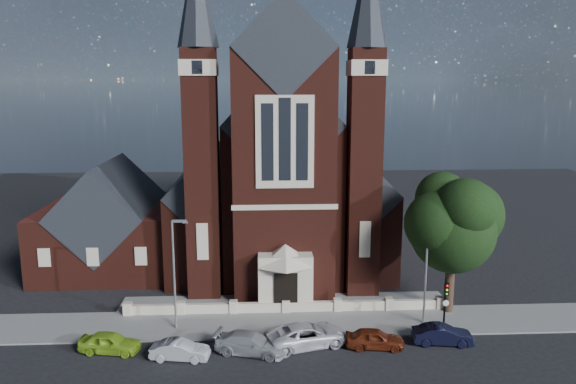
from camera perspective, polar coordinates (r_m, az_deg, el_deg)
name	(u,v)px	position (r m, az deg, el deg)	size (l,w,h in m)	color
ground	(282,275)	(52.03, -0.65, -8.44)	(120.00, 120.00, 0.00)	black
pavement_strip	(287,324)	(42.30, -0.10, -13.24)	(60.00, 5.00, 0.12)	slate
forecourt_paving	(285,303)	(45.96, -0.34, -11.17)	(26.00, 3.00, 0.14)	slate
forecourt_wall	(286,313)	(44.12, -0.22, -12.16)	(24.00, 0.40, 0.90)	beige
church	(278,173)	(57.68, -0.97, 1.93)	(20.01, 34.90, 29.20)	#461A12
parish_hall	(111,227)	(55.52, -17.55, -3.37)	(12.00, 12.20, 10.24)	#461A12
street_tree	(456,226)	(43.50, 16.66, -3.30)	(6.40, 6.60, 10.70)	black
street_lamp_left	(175,268)	(40.55, -11.40, -7.58)	(1.16, 0.22, 8.09)	gray
street_lamp_right	(428,264)	(41.83, 13.99, -7.11)	(1.16, 0.22, 8.09)	gray
traffic_signal	(446,299)	(41.37, 15.71, -10.38)	(0.28, 0.42, 4.00)	black
car_lime_van	(110,342)	(39.80, -17.65, -14.36)	(1.62, 4.02, 1.37)	#8DBF26
car_silver_a	(180,350)	(37.86, -10.91, -15.51)	(1.31, 3.77, 1.24)	#A7ABAF
car_silver_b	(251,343)	(37.99, -3.81, -15.10)	(1.94, 4.77, 1.38)	#9B9FA3
car_white_suv	(307,335)	(38.86, 1.95, -14.31)	(2.56, 5.55, 1.54)	silver
car_dark_red	(375,339)	(39.03, 8.79, -14.50)	(1.57, 3.90, 1.33)	#602210
car_navy	(443,335)	(40.49, 15.43, -13.81)	(1.41, 4.03, 1.33)	black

